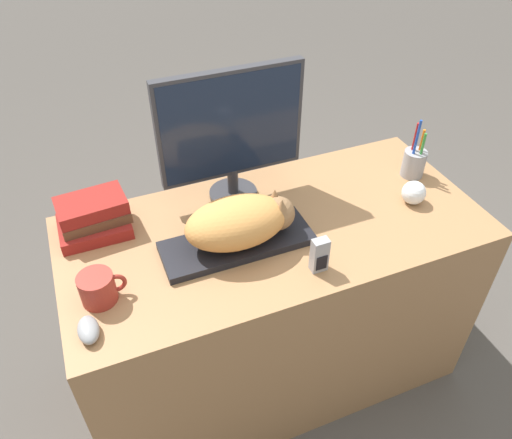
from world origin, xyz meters
The scene contains 11 objects.
ground_plane centered at (0.00, 0.00, 0.00)m, with size 12.00×12.00×0.00m, color #4C4742.
desk centered at (0.00, 0.32, 0.38)m, with size 1.34×0.63×0.76m.
keyboard centered at (-0.14, 0.28, 0.77)m, with size 0.46×0.16×0.02m.
cat centered at (-0.13, 0.28, 0.85)m, with size 0.34×0.19×0.14m.
monitor centered at (-0.07, 0.51, 1.01)m, with size 0.47×0.16×0.45m.
computer_mouse centered at (-0.60, 0.11, 0.77)m, with size 0.05×0.09×0.04m.
coffee_mug centered at (-0.56, 0.22, 0.80)m, with size 0.13×0.10×0.09m.
pen_cup centered at (0.56, 0.39, 0.81)m, with size 0.08×0.08×0.22m.
baseball centered at (0.47, 0.26, 0.79)m, with size 0.08×0.08×0.08m.
phone centered at (0.04, 0.10, 0.81)m, with size 0.05×0.03×0.11m.
book_stack centered at (-0.52, 0.51, 0.81)m, with size 0.22×0.17×0.11m.
Camera 1 is at (-0.50, -0.76, 1.79)m, focal length 35.00 mm.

